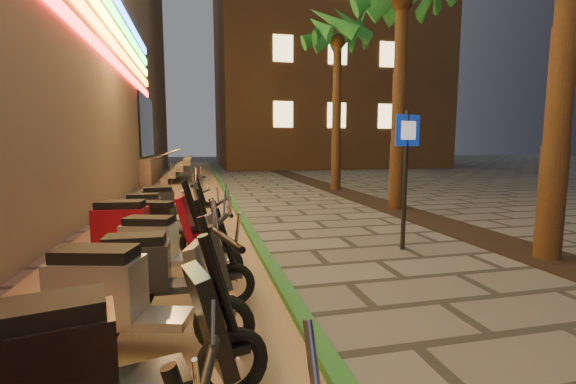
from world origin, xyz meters
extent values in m
plane|color=#474442|center=(0.00, 0.00, 0.00)|extent=(120.00, 120.00, 0.00)
cube|color=#8C7251|center=(-2.60, 10.00, 0.01)|extent=(3.40, 60.00, 0.01)
cube|color=#235D26|center=(-0.90, 10.00, 0.05)|extent=(0.18, 60.00, 0.10)
cube|color=black|center=(3.60, 5.00, 0.01)|extent=(1.20, 40.00, 0.02)
cube|color=black|center=(-4.45, 18.00, 2.80)|extent=(0.08, 5.00, 3.00)
cube|color=gray|center=(-6.50, 18.00, 0.60)|extent=(5.00, 6.00, 1.20)
cube|color=#FF1414|center=(-4.45, 6.00, 4.50)|extent=(0.06, 26.00, 0.28)
cube|color=gray|center=(-3.50, 18.00, 0.15)|extent=(0.35, 5.00, 0.30)
cube|color=gray|center=(-3.15, 18.00, 0.45)|extent=(0.35, 5.00, 0.30)
cube|color=gray|center=(-2.80, 18.00, 0.75)|extent=(0.35, 5.00, 0.30)
cube|color=gray|center=(-2.45, 18.00, 1.05)|extent=(0.35, 5.00, 0.30)
cylinder|color=silver|center=(-3.90, 16.00, 1.25)|extent=(2.09, 0.06, 0.81)
cylinder|color=silver|center=(-3.90, 20.00, 1.25)|extent=(2.09, 0.06, 0.81)
cube|color=brown|center=(9.00, 32.00, 12.50)|extent=(18.00, 16.00, 25.00)
cube|color=#E9CE80|center=(4.00, 23.97, 4.00)|extent=(1.40, 0.06, 1.80)
cube|color=#E9CE80|center=(8.00, 23.97, 4.00)|extent=(1.40, 0.06, 1.80)
cube|color=#E9CE80|center=(12.00, 23.97, 4.00)|extent=(1.40, 0.06, 1.80)
cube|color=#E9CE80|center=(4.00, 23.97, 8.50)|extent=(1.40, 0.06, 1.80)
cube|color=#E9CE80|center=(8.00, 23.97, 8.50)|extent=(1.40, 0.06, 1.80)
cube|color=#E9CE80|center=(12.00, 23.97, 8.50)|extent=(1.40, 0.06, 1.80)
cylinder|color=#472D19|center=(3.60, 2.00, 2.73)|extent=(0.40, 0.40, 5.45)
cylinder|color=#472D19|center=(3.60, 7.00, 2.85)|extent=(0.40, 0.40, 5.70)
sphere|color=#472D19|center=(3.60, 7.00, 5.70)|extent=(0.56, 0.56, 0.56)
cylinder|color=#472D19|center=(3.60, 12.00, 2.98)|extent=(0.40, 0.40, 5.95)
sphere|color=#472D19|center=(3.60, 12.00, 5.95)|extent=(0.56, 0.56, 0.56)
cone|color=#1C5A1D|center=(4.49, 12.00, 6.40)|extent=(0.60, 1.93, 1.52)
cone|color=#1C5A1D|center=(4.28, 12.57, 6.40)|extent=(1.70, 1.86, 1.52)
cone|color=#1C5A1D|center=(3.75, 12.87, 6.40)|extent=(2.00, 0.93, 1.52)
cone|color=#1C5A1D|center=(3.16, 12.77, 6.40)|extent=(1.97, 1.48, 1.52)
cone|color=#1C5A1D|center=(2.77, 12.30, 6.40)|extent=(1.22, 2.02, 1.52)
cone|color=#1C5A1D|center=(2.77, 11.70, 6.40)|extent=(1.22, 2.02, 1.52)
cone|color=#1C5A1D|center=(3.16, 11.23, 6.40)|extent=(1.97, 1.48, 1.52)
cone|color=#1C5A1D|center=(3.75, 11.13, 6.40)|extent=(2.00, 0.93, 1.52)
cone|color=#1C5A1D|center=(4.28, 11.43, 6.40)|extent=(1.70, 1.86, 1.52)
cylinder|color=black|center=(1.58, 3.03, 1.22)|extent=(0.08, 0.08, 2.43)
cube|color=#0C2A9C|center=(1.59, 3.02, 2.09)|extent=(0.52, 0.16, 0.53)
cube|color=white|center=(1.59, 2.99, 2.09)|extent=(0.31, 0.10, 0.31)
cylinder|color=black|center=(-1.90, -1.65, 1.01)|extent=(0.12, 0.52, 0.04)
torus|color=black|center=(-1.72, -0.40, 0.28)|extent=(0.57, 0.24, 0.56)
cylinder|color=silver|center=(-1.72, -0.40, 0.28)|extent=(0.17, 0.14, 0.15)
cube|color=black|center=(-2.31, -0.55, 0.32)|extent=(0.66, 0.50, 0.09)
cube|color=black|center=(-2.80, -0.67, 0.59)|extent=(0.83, 0.58, 0.54)
cube|color=black|center=(-2.80, -0.67, 0.90)|extent=(0.73, 0.49, 0.13)
cube|color=black|center=(-1.86, -0.44, 0.64)|extent=(0.38, 0.49, 0.76)
cylinder|color=black|center=(-1.79, -0.42, 0.86)|extent=(0.30, 0.14, 0.80)
cylinder|color=black|center=(-1.74, -0.41, 1.20)|extent=(0.20, 0.62, 0.05)
cube|color=black|center=(-1.72, -0.40, 0.41)|extent=(0.27, 0.20, 0.06)
torus|color=black|center=(-2.89, 0.56, 0.28)|extent=(0.56, 0.24, 0.55)
cylinder|color=silver|center=(-2.89, 0.56, 0.28)|extent=(0.17, 0.14, 0.15)
torus|color=black|center=(-1.73, 0.25, 0.28)|extent=(0.56, 0.24, 0.55)
cylinder|color=silver|center=(-1.73, 0.25, 0.28)|extent=(0.17, 0.14, 0.15)
cube|color=#A2A1A9|center=(-2.32, 0.41, 0.32)|extent=(0.66, 0.50, 0.09)
cube|color=#A2A1A9|center=(-2.80, 0.54, 0.59)|extent=(0.82, 0.58, 0.53)
cube|color=black|center=(-2.80, 0.54, 0.90)|extent=(0.73, 0.50, 0.13)
cube|color=#A2A1A9|center=(-1.88, 0.29, 0.64)|extent=(0.38, 0.48, 0.75)
cylinder|color=black|center=(-1.80, 0.27, 0.85)|extent=(0.30, 0.15, 0.79)
cylinder|color=black|center=(-1.75, 0.26, 1.19)|extent=(0.20, 0.61, 0.05)
cube|color=#A2A1A9|center=(-1.73, 0.25, 0.40)|extent=(0.26, 0.20, 0.06)
torus|color=black|center=(-2.68, 1.28, 0.26)|extent=(0.52, 0.11, 0.51)
cylinder|color=silver|center=(-2.68, 1.28, 0.26)|extent=(0.14, 0.10, 0.14)
torus|color=black|center=(-1.57, 1.26, 0.26)|extent=(0.52, 0.11, 0.51)
cylinder|color=silver|center=(-1.57, 1.26, 0.26)|extent=(0.14, 0.10, 0.14)
cube|color=#242528|center=(-2.13, 1.27, 0.30)|extent=(0.55, 0.34, 0.08)
cube|color=#242528|center=(-2.60, 1.28, 0.54)|extent=(0.70, 0.39, 0.49)
cube|color=black|center=(-2.60, 1.28, 0.83)|extent=(0.62, 0.32, 0.12)
cube|color=#242528|center=(-1.71, 1.26, 0.59)|extent=(0.27, 0.40, 0.70)
cylinder|color=black|center=(-1.64, 1.26, 0.79)|extent=(0.27, 0.07, 0.73)
cylinder|color=black|center=(-1.59, 1.26, 1.11)|extent=(0.05, 0.57, 0.04)
cube|color=#242528|center=(-1.57, 1.26, 0.38)|extent=(0.22, 0.14, 0.06)
torus|color=black|center=(-2.66, 2.39, 0.26)|extent=(0.52, 0.24, 0.51)
cylinder|color=silver|center=(-2.66, 2.39, 0.26)|extent=(0.16, 0.13, 0.14)
torus|color=black|center=(-1.61, 2.08, 0.26)|extent=(0.52, 0.24, 0.51)
cylinder|color=silver|center=(-1.61, 2.08, 0.26)|extent=(0.16, 0.13, 0.14)
cube|color=#B8B8BC|center=(-2.14, 2.24, 0.30)|extent=(0.61, 0.48, 0.08)
cube|color=#B8B8BC|center=(-2.59, 2.37, 0.54)|extent=(0.77, 0.56, 0.49)
cube|color=black|center=(-2.59, 2.37, 0.83)|extent=(0.68, 0.48, 0.12)
cube|color=#B8B8BC|center=(-1.74, 2.12, 0.59)|extent=(0.36, 0.45, 0.69)
cylinder|color=black|center=(-1.67, 2.10, 0.79)|extent=(0.28, 0.14, 0.73)
cylinder|color=black|center=(-1.62, 2.08, 1.10)|extent=(0.21, 0.56, 0.04)
cube|color=#B8B8BC|center=(-1.61, 2.08, 0.37)|extent=(0.25, 0.19, 0.06)
torus|color=black|center=(-3.19, 3.28, 0.29)|extent=(0.58, 0.17, 0.57)
cylinder|color=silver|center=(-3.19, 3.28, 0.29)|extent=(0.17, 0.13, 0.15)
torus|color=black|center=(-1.96, 3.15, 0.29)|extent=(0.58, 0.17, 0.57)
cylinder|color=silver|center=(-1.96, 3.15, 0.29)|extent=(0.17, 0.13, 0.15)
cube|color=maroon|center=(-2.59, 3.22, 0.33)|extent=(0.64, 0.44, 0.09)
cube|color=maroon|center=(-3.10, 3.27, 0.61)|extent=(0.81, 0.50, 0.55)
cube|color=black|center=(-3.10, 3.27, 0.93)|extent=(0.72, 0.42, 0.13)
cube|color=maroon|center=(-2.12, 3.17, 0.66)|extent=(0.34, 0.47, 0.78)
cylinder|color=black|center=(-2.04, 3.16, 0.88)|extent=(0.31, 0.11, 0.82)
cylinder|color=black|center=(-1.99, 3.15, 1.24)|extent=(0.12, 0.64, 0.05)
cube|color=maroon|center=(-1.96, 3.15, 0.42)|extent=(0.26, 0.18, 0.07)
torus|color=black|center=(-2.76, 4.35, 0.23)|extent=(0.48, 0.21, 0.47)
cylinder|color=silver|center=(-2.76, 4.35, 0.23)|extent=(0.15, 0.12, 0.13)
torus|color=black|center=(-1.79, 4.09, 0.23)|extent=(0.48, 0.21, 0.47)
cylinder|color=silver|center=(-1.79, 4.09, 0.23)|extent=(0.15, 0.12, 0.13)
cube|color=black|center=(-2.28, 4.22, 0.27)|extent=(0.56, 0.43, 0.07)
cube|color=black|center=(-2.69, 4.33, 0.50)|extent=(0.70, 0.50, 0.45)
cube|color=black|center=(-2.69, 4.33, 0.76)|extent=(0.62, 0.43, 0.11)
cube|color=black|center=(-1.91, 4.12, 0.54)|extent=(0.33, 0.41, 0.64)
cylinder|color=black|center=(-1.85, 4.10, 0.72)|extent=(0.26, 0.13, 0.67)
cylinder|color=black|center=(-1.80, 4.09, 1.01)|extent=(0.18, 0.52, 0.04)
cube|color=black|center=(-1.79, 4.09, 0.34)|extent=(0.22, 0.17, 0.05)
torus|color=black|center=(-3.10, 5.12, 0.25)|extent=(0.51, 0.14, 0.50)
cylinder|color=silver|center=(-3.10, 5.12, 0.25)|extent=(0.14, 0.11, 0.14)
torus|color=black|center=(-2.02, 5.21, 0.25)|extent=(0.51, 0.14, 0.50)
cylinder|color=silver|center=(-2.02, 5.21, 0.25)|extent=(0.14, 0.11, 0.14)
cube|color=#9E9DA5|center=(-2.57, 5.17, 0.29)|extent=(0.56, 0.37, 0.08)
cube|color=#9E9DA5|center=(-3.02, 5.13, 0.53)|extent=(0.70, 0.42, 0.48)
cube|color=black|center=(-3.02, 5.13, 0.81)|extent=(0.62, 0.36, 0.12)
cube|color=#9E9DA5|center=(-2.16, 5.20, 0.58)|extent=(0.29, 0.41, 0.68)
cylinder|color=black|center=(-2.09, 5.20, 0.77)|extent=(0.27, 0.09, 0.72)
cylinder|color=black|center=(-2.04, 5.21, 1.08)|extent=(0.09, 0.56, 0.04)
cube|color=#9E9DA5|center=(-2.02, 5.21, 0.37)|extent=(0.22, 0.15, 0.06)
torus|color=black|center=(-2.92, 6.10, 0.26)|extent=(0.53, 0.17, 0.52)
cylinder|color=silver|center=(-2.92, 6.10, 0.26)|extent=(0.15, 0.12, 0.14)
torus|color=black|center=(-1.81, 6.26, 0.26)|extent=(0.53, 0.17, 0.52)
cylinder|color=silver|center=(-1.81, 6.26, 0.26)|extent=(0.15, 0.12, 0.14)
cube|color=#282A2E|center=(-2.37, 6.18, 0.30)|extent=(0.59, 0.41, 0.08)
cube|color=#282A2E|center=(-2.84, 6.11, 0.55)|extent=(0.74, 0.48, 0.50)
cube|color=black|center=(-2.84, 6.11, 0.84)|extent=(0.66, 0.41, 0.12)
cube|color=#282A2E|center=(-1.95, 6.24, 0.60)|extent=(0.32, 0.43, 0.70)
cylinder|color=black|center=(-1.88, 6.25, 0.80)|extent=(0.28, 0.11, 0.74)
cylinder|color=black|center=(-1.83, 6.26, 1.12)|extent=(0.13, 0.58, 0.04)
cube|color=#282A2E|center=(-1.81, 6.26, 0.38)|extent=(0.24, 0.17, 0.06)
camera|label=1|loc=(-1.91, -3.00, 1.84)|focal=24.00mm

